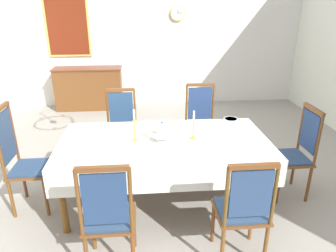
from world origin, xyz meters
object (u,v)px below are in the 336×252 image
spoon_secondary (240,120)px  mounted_clock (178,13)px  soup_tureen (162,131)px  candlestick_east (193,128)px  chair_north_a (122,126)px  chair_north_b (201,123)px  dining_table (164,146)px  chair_south_b (243,209)px  candlestick_west (135,129)px  spoon_primary (173,125)px  framed_painting (68,27)px  bowl_near_left (164,124)px  chair_south_a (109,215)px  chair_head_east (296,151)px  chair_head_west (22,159)px  bowl_near_right (231,120)px  sideboard (89,88)px

spoon_secondary → mounted_clock: bearing=101.4°
soup_tureen → candlestick_east: (0.35, 0.00, 0.02)m
chair_north_a → chair_north_b: bearing=-179.8°
dining_table → chair_south_b: size_ratio=2.16×
candlestick_west → mounted_clock: (0.90, 3.79, 1.06)m
spoon_primary → mounted_clock: size_ratio=0.55×
candlestick_east → framed_painting: framed_painting is taller
dining_table → bowl_near_left: bowl_near_left is taller
candlestick_east → mounted_clock: mounted_clock is taller
chair_north_b → bowl_near_left: 0.85m
chair_south_a → soup_tureen: 1.16m
chair_south_b → framed_painting: 5.46m
chair_head_east → soup_tureen: 1.61m
chair_head_west → spoon_secondary: 2.62m
chair_head_west → bowl_near_right: (2.44, 0.48, 0.20)m
chair_head_west → sideboard: 3.56m
candlestick_east → candlestick_west: bearing=180.0°
chair_head_east → framed_painting: framed_painting is taller
chair_north_a → soup_tureen: bearing=117.3°
candlestick_east → sideboard: bearing=115.6°
bowl_near_right → soup_tureen: bearing=-152.1°
chair_head_west → mounted_clock: 4.56m
chair_north_b → chair_head_east: size_ratio=1.02×
candlestick_east → spoon_primary: (-0.18, 0.43, -0.12)m
candlestick_west → sideboard: 3.73m
dining_table → candlestick_west: bearing=180.0°
chair_north_b → framed_painting: size_ratio=0.94×
candlestick_west → spoon_primary: 0.65m
chair_north_a → chair_head_west: 1.42m
chair_north_a → chair_north_b: (1.14, 0.00, 0.02)m
spoon_secondary → framed_painting: bearing=133.7°
chair_north_b → spoon_secondary: 0.66m
bowl_near_left → spoon_primary: (0.12, 0.03, -0.02)m
soup_tureen → chair_north_b: bearing=57.6°
chair_south_b → bowl_near_left: (-0.58, 1.39, 0.25)m
framed_painting → sideboard: bearing=-35.0°
chair_north_a → chair_head_west: chair_head_west is taller
spoon_secondary → candlestick_west: bearing=-155.3°
chair_north_a → spoon_secondary: 1.63m
spoon_secondary → chair_south_b: bearing=-101.5°
chair_south_a → chair_south_b: chair_south_a is taller
chair_head_east → candlestick_west: (-1.87, -0.00, 0.35)m
chair_head_west → candlestick_west: size_ratio=3.36×
chair_south_b → chair_north_b: size_ratio=0.94×
bowl_near_left → chair_head_east: bearing=-14.9°
soup_tureen → mounted_clock: size_ratio=0.84×
chair_north_b → sideboard: bearing=-52.2°
bowl_near_right → framed_painting: bearing=128.4°
chair_north_b → candlestick_east: (-0.28, -0.99, 0.33)m
chair_head_east → spoon_secondary: (-0.54, 0.51, 0.21)m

